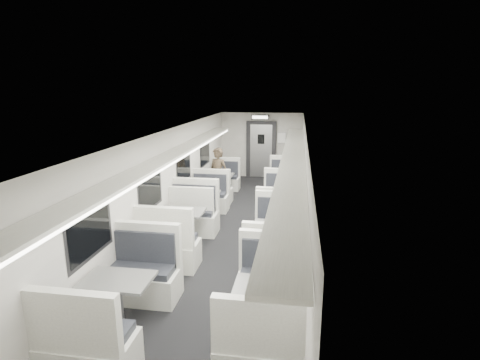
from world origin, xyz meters
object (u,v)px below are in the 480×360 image
(booth_left_a, at_px, (220,185))
(exit_sign, at_px, (260,117))
(booth_left_b, at_px, (202,206))
(booth_left_c, at_px, (181,229))
(booth_right_c, at_px, (276,242))
(booth_right_d, at_px, (266,309))
(booth_right_a, at_px, (285,187))
(passenger, at_px, (218,176))
(booth_left_d, at_px, (119,304))
(vestibule_door, at_px, (261,150))
(booth_right_b, at_px, (282,207))

(booth_left_a, bearing_deg, exit_sign, 64.84)
(booth_left_b, xyz_separation_m, booth_left_c, (0.00, -1.74, 0.04))
(booth_right_c, distance_m, exit_sign, 6.75)
(booth_right_d, height_order, exit_sign, exit_sign)
(booth_left_c, height_order, exit_sign, exit_sign)
(booth_right_a, height_order, passenger, passenger)
(booth_left_c, distance_m, booth_right_c, 2.02)
(booth_left_b, bearing_deg, booth_right_d, -65.12)
(booth_left_b, height_order, booth_left_d, booth_left_d)
(exit_sign, bearing_deg, passenger, -106.73)
(booth_right_d, bearing_deg, booth_left_d, -173.37)
(booth_left_d, relative_size, booth_right_a, 1.05)
(booth_right_d, xyz_separation_m, vestibule_door, (-1.00, 9.17, 0.66))
(booth_right_b, distance_m, exit_sign, 4.74)
(booth_right_c, distance_m, vestibule_door, 6.99)
(booth_left_d, bearing_deg, vestibule_door, 83.93)
(booth_right_a, xyz_separation_m, booth_right_b, (0.00, -2.01, 0.00))
(booth_left_a, distance_m, booth_right_c, 4.72)
(booth_right_a, height_order, booth_right_c, booth_right_a)
(vestibule_door, distance_m, exit_sign, 1.33)
(booth_right_d, relative_size, exit_sign, 3.39)
(booth_left_a, bearing_deg, booth_left_c, -90.00)
(booth_left_d, xyz_separation_m, booth_right_d, (2.00, 0.23, -0.03))
(booth_right_d, height_order, vestibule_door, vestibule_door)
(booth_right_a, bearing_deg, exit_sign, 114.27)
(booth_right_a, height_order, booth_right_b, booth_right_b)
(vestibule_door, bearing_deg, passenger, -104.47)
(booth_right_b, xyz_separation_m, passenger, (-1.89, 1.26, 0.43))
(booth_left_c, distance_m, passenger, 3.17)
(booth_right_d, bearing_deg, exit_sign, 96.57)
(booth_left_a, height_order, passenger, passenger)
(passenger, height_order, vestibule_door, vestibule_door)
(booth_left_c, xyz_separation_m, booth_right_c, (2.00, -0.29, -0.04))
(booth_right_a, bearing_deg, booth_right_d, -90.00)
(vestibule_door, bearing_deg, booth_left_a, -110.91)
(booth_right_a, relative_size, booth_right_d, 1.03)
(booth_right_b, bearing_deg, vestibule_door, 101.96)
(booth_right_c, relative_size, vestibule_door, 1.01)
(booth_left_c, relative_size, passenger, 1.42)
(booth_left_d, distance_m, booth_right_c, 3.21)
(booth_right_c, bearing_deg, booth_right_b, 90.00)
(booth_right_b, bearing_deg, booth_left_d, -113.14)
(exit_sign, bearing_deg, booth_right_c, -81.12)
(passenger, bearing_deg, booth_left_b, -70.26)
(booth_right_a, distance_m, vestibule_door, 2.96)
(booth_right_d, relative_size, vestibule_door, 1.00)
(passenger, distance_m, vestibule_door, 3.58)
(booth_left_c, height_order, booth_right_a, booth_left_c)
(booth_right_a, bearing_deg, vestibule_door, 110.28)
(booth_left_d, bearing_deg, booth_right_c, 51.46)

